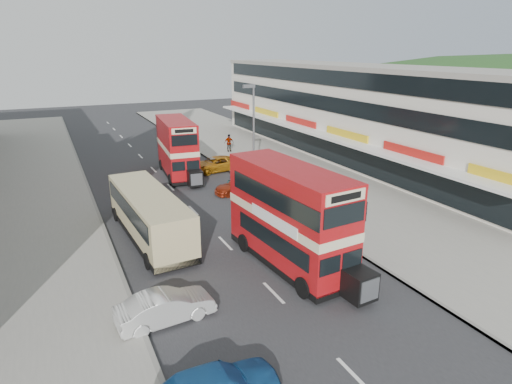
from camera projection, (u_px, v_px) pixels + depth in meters
ground at (296, 315)px, 18.48m from camera, size 160.00×160.00×0.00m
road_surface at (171, 187)px, 35.59m from camera, size 12.00×90.00×0.01m
pavement_right at (297, 169)px, 40.52m from camera, size 12.00×90.00×0.15m
pavement_left at (3, 209)px, 30.61m from camera, size 12.00×90.00×0.15m
kerb_left at (92, 197)px, 33.05m from camera, size 0.20×90.00×0.16m
kerb_right at (239, 177)px, 38.08m from camera, size 0.20×90.00×0.16m
commercial_row at (355, 112)px, 44.05m from camera, size 9.90×46.20×9.30m
street_lamp at (253, 127)px, 35.07m from camera, size 1.00×0.20×8.12m
bus_main at (290, 217)px, 21.99m from camera, size 3.25×9.36×5.12m
bus_second at (177, 148)px, 38.17m from camera, size 3.15×8.91×4.81m
coach at (149, 214)px, 25.59m from camera, size 3.07×10.06×2.63m
car_left_front at (166, 307)px, 17.90m from camera, size 4.16×1.76×1.33m
car_right_a at (240, 186)px, 33.97m from camera, size 4.08×1.68×1.18m
car_right_b at (216, 164)px, 40.03m from camera, size 5.05×2.76×1.34m
pedestrian_near at (277, 177)px, 34.43m from camera, size 0.84×0.70×1.96m
pedestrian_far at (229, 143)px, 47.07m from camera, size 1.10×0.46×1.87m
cyclist at (233, 180)px, 34.76m from camera, size 0.88×1.91×2.33m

